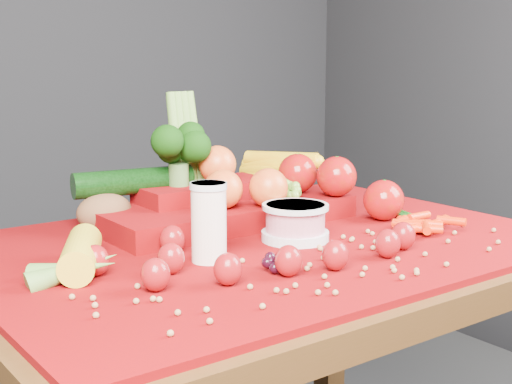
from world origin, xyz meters
TOP-DOWN VIEW (x-y plane):
  - table at (0.00, 0.00)m, footprint 1.10×0.80m
  - red_cloth at (0.00, 0.00)m, footprint 1.05×0.75m
  - milk_glass at (-0.15, -0.06)m, footprint 0.06×0.06m
  - yogurt_bowl at (0.05, -0.04)m, footprint 0.13×0.13m
  - strawberry_scatter at (-0.12, -0.14)m, footprint 0.54×0.28m
  - dark_grape_cluster at (-0.09, -0.17)m, footprint 0.06×0.05m
  - soybean_scatter at (0.00, -0.20)m, footprint 0.84×0.24m
  - corn_ear at (-0.37, -0.01)m, footprint 0.24×0.26m
  - potato at (-0.21, 0.23)m, footprint 0.11×0.08m
  - baby_carrot_pile at (0.30, -0.12)m, footprint 0.17×0.17m
  - green_bean_pile at (0.35, -0.01)m, footprint 0.14×0.12m
  - produce_mound at (0.05, 0.15)m, footprint 0.61×0.37m

SIDE VIEW (x-z plane):
  - table at x=0.00m, z-range 0.28..1.03m
  - red_cloth at x=0.00m, z-range 0.75..0.76m
  - soybean_scatter at x=0.00m, z-range 0.76..0.77m
  - green_bean_pile at x=0.35m, z-range 0.76..0.77m
  - dark_grape_cluster at x=-0.09m, z-range 0.76..0.79m
  - baby_carrot_pile at x=0.30m, z-range 0.76..0.79m
  - corn_ear at x=-0.37m, z-range 0.76..0.81m
  - strawberry_scatter at x=-0.12m, z-range 0.76..0.82m
  - yogurt_bowl at x=0.05m, z-range 0.76..0.83m
  - potato at x=-0.21m, z-range 0.76..0.84m
  - produce_mound at x=0.05m, z-range 0.69..0.96m
  - milk_glass at x=-0.15m, z-range 0.77..0.90m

